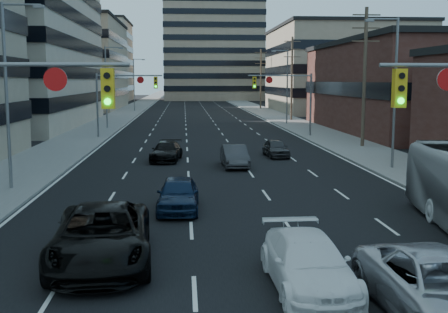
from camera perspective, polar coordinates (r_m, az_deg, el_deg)
road_surface at (r=137.79m, az=-3.27°, el=5.53°), size 18.00×300.00×0.02m
sidewalk_left at (r=138.10m, az=-8.06°, el=5.49°), size 5.00×300.00×0.15m
sidewalk_right at (r=138.44m, az=1.52°, el=5.57°), size 5.00×300.00×0.15m
office_left_far at (r=109.92m, az=-15.82°, el=8.85°), size 20.00×30.00×16.00m
storefront_right_mid at (r=63.28m, az=20.33°, el=6.49°), size 20.00×30.00×9.00m
office_right_far at (r=99.43m, az=11.81°, el=8.54°), size 22.00×28.00×14.00m
bg_block_left at (r=150.01m, az=-14.26°, el=9.30°), size 24.00×24.00×20.00m
bg_block_right at (r=141.82m, az=9.88°, el=7.91°), size 22.00×22.00×12.00m
signal_far_left at (r=52.98m, az=-10.29°, el=6.48°), size 6.09×0.33×6.00m
signal_far_right at (r=53.57m, az=6.39°, el=6.57°), size 6.09×0.33×6.00m
utility_pole_block at (r=45.93m, az=14.09°, el=8.04°), size 2.20×0.28×11.00m
utility_pole_midblock at (r=75.03m, az=6.90°, el=8.02°), size 2.20×0.28×11.00m
utility_pole_distant at (r=104.64m, az=3.75°, el=7.97°), size 2.20×0.28×11.00m
streetlight_left_near at (r=28.89m, az=-20.96°, el=6.61°), size 2.03×0.22×9.00m
streetlight_left_mid at (r=63.22m, az=-11.75°, el=7.31°), size 2.03×0.22×9.00m
streetlight_left_far at (r=98.03m, az=-9.04°, el=7.48°), size 2.03×0.22×9.00m
streetlight_right_near at (r=34.94m, az=16.76°, el=6.91°), size 2.03×0.22×9.00m
streetlight_right_far at (r=68.79m, az=6.31°, el=7.45°), size 2.03×0.22×9.00m
black_pickup at (r=16.98m, az=-12.34°, el=-7.89°), size 3.25×6.30×1.70m
white_van at (r=14.89m, az=8.52°, el=-10.67°), size 2.05×4.82×1.39m
silver_suv at (r=13.77m, az=21.23°, el=-12.39°), size 2.79×5.59×1.52m
sedan_blue at (r=23.29m, az=-4.67°, el=-3.83°), size 1.81×4.21×1.42m
sedan_grey_center at (r=34.88m, az=1.08°, el=0.03°), size 1.58×4.19×1.37m
sedan_black_far at (r=37.70m, az=-5.86°, el=0.51°), size 2.32×4.62×1.29m
sedan_grey_right at (r=39.67m, az=5.29°, el=0.84°), size 1.68×3.71×1.24m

